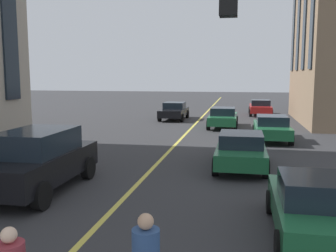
# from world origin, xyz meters

# --- Properties ---
(lane_centre_line) EXTENTS (80.00, 0.16, 0.01)m
(lane_centre_line) POSITION_xyz_m (20.00, 0.00, 0.00)
(lane_centre_line) COLOR #D8C64C
(lane_centre_line) RESTS_ON ground_plane
(car_black_mid) EXTENTS (4.40, 1.95, 1.37)m
(car_black_mid) POSITION_xyz_m (28.91, 2.00, 0.70)
(car_black_mid) COLOR black
(car_black_mid) RESTS_ON ground_plane
(car_red_oncoming) EXTENTS (4.40, 1.95, 1.37)m
(car_red_oncoming) POSITION_xyz_m (33.64, -4.90, 0.70)
(car_red_oncoming) COLOR #B21E1E
(car_red_oncoming) RESTS_ON ground_plane
(car_black_parked_b) EXTENTS (4.70, 2.14, 1.88)m
(car_black_parked_b) POSITION_xyz_m (9.62, 2.77, 0.97)
(car_black_parked_b) COLOR black
(car_black_parked_b) RESTS_ON ground_plane
(car_green_near) EXTENTS (4.40, 1.95, 1.37)m
(car_green_near) POSITION_xyz_m (13.78, -3.28, 0.70)
(car_green_near) COLOR #1E6038
(car_green_near) RESTS_ON ground_plane
(car_green_parked_a) EXTENTS (4.40, 1.95, 1.37)m
(car_green_parked_a) POSITION_xyz_m (24.95, -2.06, 0.70)
(car_green_parked_a) COLOR #1E6038
(car_green_parked_a) RESTS_ON ground_plane
(car_green_far) EXTENTS (3.90, 1.89, 1.40)m
(car_green_far) POSITION_xyz_m (7.64, -4.90, 0.70)
(car_green_far) COLOR #1E6038
(car_green_far) RESTS_ON ground_plane
(car_green_trailing) EXTENTS (4.40, 1.95, 1.37)m
(car_green_trailing) POSITION_xyz_m (20.31, -4.90, 0.70)
(car_green_trailing) COLOR #1E6038
(car_green_trailing) RESTS_ON ground_plane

